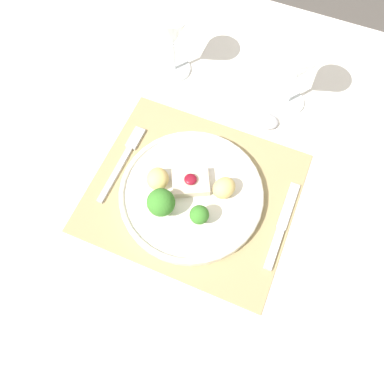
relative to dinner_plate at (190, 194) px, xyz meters
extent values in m
plane|color=#4C4742|center=(0.00, 0.01, -0.76)|extent=(8.00, 8.00, 0.00)
cube|color=white|center=(0.00, 0.01, -0.03)|extent=(1.48, 1.23, 0.03)
cylinder|color=white|center=(-0.67, 0.56, -0.41)|extent=(0.06, 0.06, 0.72)
cube|color=#9E895B|center=(0.00, 0.01, -0.02)|extent=(0.42, 0.36, 0.00)
cylinder|color=silver|center=(0.00, 0.00, -0.01)|extent=(0.30, 0.30, 0.02)
torus|color=silver|center=(0.00, 0.00, 0.00)|extent=(0.30, 0.30, 0.01)
cube|color=beige|center=(-0.01, 0.02, 0.01)|extent=(0.09, 0.08, 0.02)
ellipsoid|color=maroon|center=(-0.01, 0.02, 0.02)|extent=(0.03, 0.03, 0.01)
cylinder|color=#84B256|center=(0.04, -0.05, 0.01)|extent=(0.01, 0.01, 0.02)
sphere|color=#387A28|center=(0.04, -0.05, 0.03)|extent=(0.04, 0.04, 0.04)
cylinder|color=#84B256|center=(-0.04, -0.05, 0.01)|extent=(0.01, 0.01, 0.02)
sphere|color=#387A28|center=(-0.04, -0.05, 0.04)|extent=(0.06, 0.06, 0.06)
ellipsoid|color=#DBBC6B|center=(0.06, 0.03, 0.02)|extent=(0.06, 0.06, 0.04)
ellipsoid|color=#DBBC6B|center=(-0.07, 0.00, 0.02)|extent=(0.06, 0.06, 0.04)
cube|color=#B2B2B7|center=(-0.17, -0.01, -0.01)|extent=(0.01, 0.14, 0.01)
cube|color=#B2B2B7|center=(-0.17, 0.08, -0.01)|extent=(0.02, 0.05, 0.01)
cube|color=#B2B2B7|center=(0.19, -0.04, -0.01)|extent=(0.02, 0.09, 0.01)
cube|color=#B2B2B7|center=(0.19, 0.06, -0.01)|extent=(0.02, 0.11, 0.00)
cube|color=#B2B2B7|center=(0.00, 0.24, -0.02)|extent=(0.13, 0.01, 0.01)
ellipsoid|color=#B2B2B7|center=(0.09, 0.24, -0.01)|extent=(0.05, 0.04, 0.02)
cylinder|color=white|center=(0.11, 0.31, -0.02)|extent=(0.08, 0.08, 0.01)
cylinder|color=white|center=(0.11, 0.31, 0.02)|extent=(0.01, 0.01, 0.07)
cone|color=white|center=(0.11, 0.31, 0.10)|extent=(0.09, 0.09, 0.08)
cylinder|color=white|center=(-0.17, 0.30, -0.02)|extent=(0.08, 0.08, 0.01)
cylinder|color=white|center=(-0.17, 0.30, 0.02)|extent=(0.01, 0.01, 0.07)
cone|color=white|center=(-0.17, 0.30, 0.10)|extent=(0.09, 0.09, 0.08)
camera|label=1|loc=(0.12, -0.29, 0.69)|focal=35.00mm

